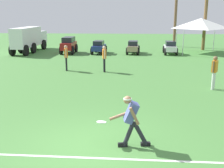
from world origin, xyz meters
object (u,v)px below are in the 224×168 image
Objects in this scene: teammate_midfield at (104,56)px; event_tent at (201,23)px; parked_car_slot_a at (69,45)px; palm_tree_far_left at (176,9)px; frisbee_thrower at (131,118)px; parked_car_slot_d at (170,47)px; teammate_near_sideline at (214,70)px; parked_car_slot_b at (99,47)px; box_truck at (29,38)px; frisbee_in_flight at (101,122)px; parked_car_slot_c at (133,47)px; palm_tree_left_of_centre at (206,5)px; teammate_deep at (66,55)px.

event_tent is (7.63, 8.64, 1.60)m from teammate_midfield.
event_tent is (11.41, 0.99, 1.80)m from parked_car_slot_a.
event_tent is (1.48, -4.54, -1.21)m from palm_tree_far_left.
teammate_midfield is (-1.55, 9.57, 0.14)m from frisbee_thrower.
parked_car_slot_a is 8.75m from parked_car_slot_d.
teammate_near_sideline is 1.00× the size of teammate_midfield.
parked_car_slot_b is 0.38× the size of box_truck.
frisbee_in_flight is 0.06× the size of box_truck.
parked_car_slot_d is at bearing 0.24° from parked_car_slot_b.
parked_car_slot_a is at bearing 107.18° from frisbee_thrower.
palm_tree_left_of_centre is (6.63, 2.72, 3.53)m from parked_car_slot_c.
teammate_near_sideline reaches higher than parked_car_slot_b.
palm_tree_left_of_centre is at bearing 66.23° from event_tent.
frisbee_in_flight is at bearing -65.14° from box_truck.
parked_car_slot_c is at bearing -157.70° from palm_tree_left_of_centre.
parked_car_slot_b is (-2.69, 17.24, -0.23)m from frisbee_thrower.
palm_tree_left_of_centre is (3.48, 2.79, 3.53)m from parked_car_slot_d.
teammate_near_sideline is 11.31m from parked_car_slot_d.
teammate_midfield is 2.37m from teammate_deep.
teammate_midfield is 0.69× the size of parked_car_slot_b.
parked_car_slot_a is 1.05× the size of parked_car_slot_c.
frisbee_thrower is 0.91× the size of teammate_midfield.
teammate_midfield is 13.84m from palm_tree_left_of_centre.
teammate_midfield is 7.99m from parked_car_slot_c.
teammate_deep is 0.66× the size of parked_car_slot_a.
teammate_midfield is 11.06m from box_truck.
teammate_midfield is at bearing 99.19° from frisbee_thrower.
teammate_deep is at bearing -139.96° from event_tent.
teammate_deep is 10.46m from parked_car_slot_d.
teammate_near_sideline is 0.70× the size of parked_car_slot_d.
event_tent is at bearing 69.18° from frisbee_in_flight.
teammate_near_sideline is at bearing -50.78° from parked_car_slot_a.
palm_tree_left_of_centre reaches higher than parked_car_slot_c.
box_truck is 16.30m from palm_tree_left_of_centre.
teammate_deep reaches higher than frisbee_thrower.
teammate_midfield reaches higher than parked_car_slot_c.
event_tent reaches higher than box_truck.
frisbee_thrower is 0.82m from frisbee_in_flight.
teammate_deep reaches higher than parked_car_slot_b.
box_truck is 14.70m from palm_tree_far_left.
frisbee_in_flight is 0.21× the size of teammate_deep.
parked_car_slot_c is 6.20m from event_tent.
frisbee_thrower is 0.21× the size of palm_tree_left_of_centre.
parked_car_slot_d is (-0.43, 11.30, -0.38)m from teammate_near_sideline.
box_truck reaches higher than frisbee_thrower.
parked_car_slot_d is (3.42, 17.27, -0.23)m from frisbee_thrower.
event_tent reaches higher than parked_car_slot_a.
parked_car_slot_b is 0.33× the size of palm_tree_left_of_centre.
frisbee_thrower is 0.63× the size of parked_car_slot_c.
parked_car_slot_b is at bearing -178.08° from parked_car_slot_c.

